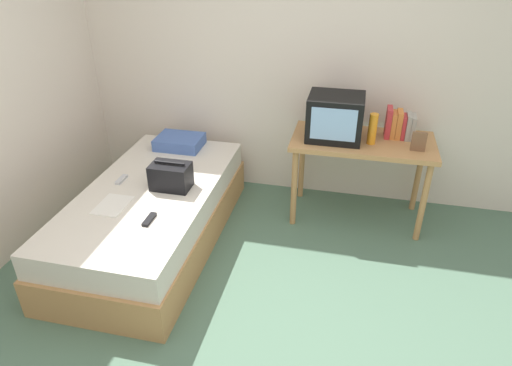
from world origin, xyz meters
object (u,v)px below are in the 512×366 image
Objects in this scene: bed at (153,215)px; book_row at (399,125)px; picture_frame at (419,142)px; tv at (335,117)px; pillow at (180,142)px; remote_silver at (121,180)px; desk at (362,150)px; water_bottle at (373,129)px; handbag at (171,176)px; remote_dark at (149,219)px; magazine at (113,205)px.

book_row is (1.86, 0.85, 0.61)m from bed.
tv is at bearing 170.26° from picture_frame.
book_row is at bearing 2.33° from pillow.
bed is 0.38m from remote_silver.
tv reaches higher than remote_silver.
desk is 1.64m from pillow.
remote_silver is (-1.92, -0.61, -0.37)m from water_bottle.
handbag reaches higher than bed.
water_bottle is 2.05m from remote_silver.
tv is 1.68m from remote_dark.
bed is 1.72× the size of desk.
tv is at bearing -2.21° from pillow.
water_bottle reaches higher than pillow.
picture_frame reaches higher than magazine.
picture_frame reaches higher than remote_dark.
book_row is at bearing 25.29° from handbag.
water_bottle is at bearing 28.22° from magazine.
picture_frame is at bearing 13.55° from remote_silver.
picture_frame is 0.53× the size of magazine.
book_row is 2.30m from remote_silver.
picture_frame is (0.14, -0.24, -0.03)m from book_row.
bed is at bearing -12.70° from remote_silver.
book_row reaches higher than picture_frame.
bed is 4.85× the size of pillow.
tv is at bearing -176.02° from desk.
tv is 1.80m from remote_silver.
picture_frame reaches higher than remote_silver.
magazine is (-1.50, -1.02, -0.43)m from tv.
handbag is (0.22, -0.72, 0.05)m from pillow.
bed is 0.39m from handbag.
tv is 2.84× the size of picture_frame.
remote_silver is at bearing -166.45° from picture_frame.
desk is 4.00× the size of magazine.
remote_silver is (-0.12, 0.36, 0.01)m from magazine.
magazine is (-0.32, -0.35, -0.10)m from handbag.
remote_dark is (0.24, -1.19, -0.04)m from pillow.
magazine is at bearing -95.60° from pillow.
pillow is (-1.64, 0.04, -0.11)m from desk.
book_row is 1.72× the size of remote_silver.
bed is 4.55× the size of tv.
desk is at bearing 24.92° from bed.
book_row is at bearing 119.34° from picture_frame.
remote_dark is at bearing -19.26° from magazine.
desk is at bearing 39.58° from remote_dark.
tv is at bearing 29.63° from handbag.
bed is at bearing -163.12° from handbag.
water_bottle reaches higher than book_row.
tv reaches higher than bed.
water_bottle is (0.06, -0.07, 0.22)m from desk.
pillow is (-1.39, 0.05, -0.38)m from tv.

